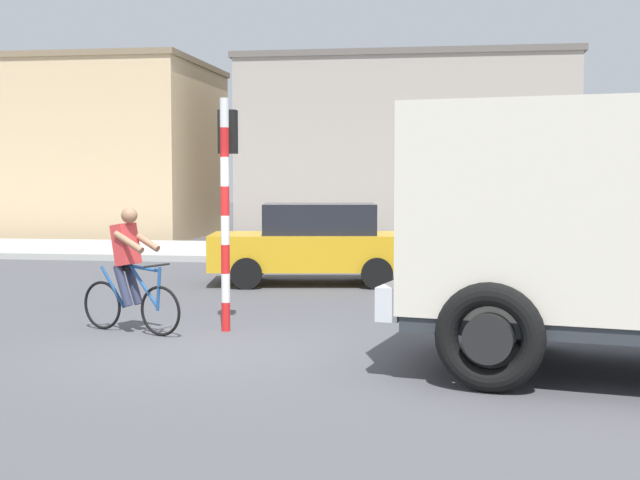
{
  "coord_description": "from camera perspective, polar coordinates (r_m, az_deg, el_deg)",
  "views": [
    {
      "loc": [
        2.91,
        -10.19,
        2.13
      ],
      "look_at": [
        0.94,
        2.5,
        1.2
      ],
      "focal_mm": 49.09,
      "sensor_mm": 36.0,
      "label": 1
    }
  ],
  "objects": [
    {
      "name": "ground_plane",
      "position": [
        10.81,
        -7.04,
        -7.25
      ],
      "size": [
        120.0,
        120.0,
        0.0
      ],
      "primitive_type": "plane",
      "color": "#4C4C51"
    },
    {
      "name": "car_red_near",
      "position": [
        17.38,
        -0.4,
        -0.19
      ],
      "size": [
        4.22,
        2.34,
        1.6
      ],
      "color": "gold",
      "rests_on": "ground"
    },
    {
      "name": "traffic_light_pole",
      "position": [
        12.11,
        -6.13,
        3.82
      ],
      "size": [
        0.24,
        0.43,
        3.2
      ],
      "color": "red",
      "rests_on": "ground"
    },
    {
      "name": "building_corner_left",
      "position": [
        32.91,
        -14.43,
        5.7
      ],
      "size": [
        8.24,
        7.12,
        6.19
      ],
      "color": "#D1B284",
      "rests_on": "ground"
    },
    {
      "name": "sidewalk_far",
      "position": [
        23.75,
        1.74,
        -0.81
      ],
      "size": [
        80.0,
        5.0,
        0.16
      ],
      "primitive_type": "cube",
      "color": "#ADADA8",
      "rests_on": "ground"
    },
    {
      "name": "building_mid_block",
      "position": [
        30.85,
        5.76,
        5.86
      ],
      "size": [
        11.07,
        6.95,
        6.12
      ],
      "color": "#9E9389",
      "rests_on": "ground"
    },
    {
      "name": "cyclist",
      "position": [
        12.19,
        -12.32,
        -1.92
      ],
      "size": [
        1.62,
        0.75,
        1.72
      ],
      "color": "black",
      "rests_on": "ground"
    }
  ]
}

